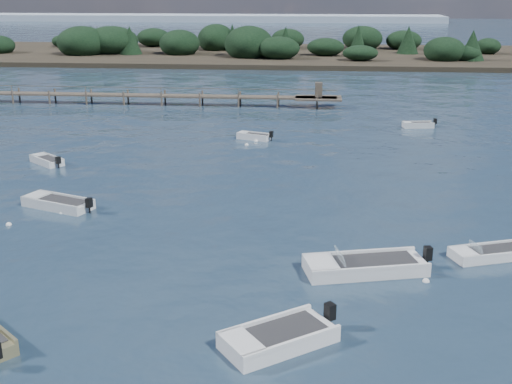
# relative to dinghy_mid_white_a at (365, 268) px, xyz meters

# --- Properties ---
(ground) EXTENTS (400.00, 400.00, 0.00)m
(ground) POSITION_rel_dinghy_mid_white_a_xyz_m (-6.23, 54.43, -0.18)
(ground) COLOR #172737
(ground) RESTS_ON ground
(dinghy_mid_white_a) EXTENTS (6.04, 3.37, 1.39)m
(dinghy_mid_white_a) POSITION_rel_dinghy_mid_white_a_xyz_m (0.00, 0.00, 0.00)
(dinghy_mid_white_a) COLOR silver
(dinghy_mid_white_a) RESTS_ON ground
(tender_far_white) EXTENTS (3.24, 2.04, 1.10)m
(tender_far_white) POSITION_rel_dinghy_mid_white_a_xyz_m (-7.70, 26.39, -0.03)
(tender_far_white) COLOR silver
(tender_far_white) RESTS_ON ground
(tender_far_grey_b) EXTENTS (3.18, 1.53, 1.07)m
(tender_far_grey_b) POSITION_rel_dinghy_mid_white_a_xyz_m (7.09, 32.67, -0.03)
(tender_far_grey_b) COLOR #B3B9BB
(tender_far_grey_b) RESTS_ON ground
(dinghy_mid_grey) EXTENTS (4.72, 3.04, 1.18)m
(dinghy_mid_grey) POSITION_rel_dinghy_mid_white_a_xyz_m (-17.58, 7.45, -0.02)
(dinghy_mid_grey) COLOR #B3B9BB
(dinghy_mid_grey) RESTS_ON ground
(dinghy_mid_white_b) EXTENTS (4.26, 2.70, 1.05)m
(dinghy_mid_white_b) POSITION_rel_dinghy_mid_white_a_xyz_m (6.19, 2.23, -0.04)
(dinghy_mid_white_b) COLOR silver
(dinghy_mid_white_b) RESTS_ON ground
(tender_far_grey) EXTENTS (3.11, 2.85, 1.09)m
(tender_far_grey) POSITION_rel_dinghy_mid_white_a_xyz_m (-22.23, 16.94, -0.03)
(tender_far_grey) COLOR #B3B9BB
(tender_far_grey) RESTS_ON ground
(dinghy_extra_a) EXTENTS (4.52, 4.08, 1.32)m
(dinghy_extra_a) POSITION_rel_dinghy_mid_white_a_xyz_m (-3.56, -6.69, -0.00)
(dinghy_extra_a) COLOR silver
(dinghy_extra_a) RESTS_ON ground
(buoy_b) EXTENTS (0.32, 0.32, 0.32)m
(buoy_b) POSITION_rel_dinghy_mid_white_a_xyz_m (2.66, -0.79, -0.18)
(buoy_b) COLOR silver
(buoy_b) RESTS_ON ground
(buoy_c) EXTENTS (0.32, 0.32, 0.32)m
(buoy_c) POSITION_rel_dinghy_mid_white_a_xyz_m (-19.15, 4.30, -0.18)
(buoy_c) COLOR silver
(buoy_c) RESTS_ON ground
(buoy_e) EXTENTS (0.32, 0.32, 0.32)m
(buoy_e) POSITION_rel_dinghy_mid_white_a_xyz_m (-8.11, 24.16, -0.18)
(buoy_e) COLOR silver
(buoy_e) RESTS_ON ground
(buoy_extra_a) EXTENTS (0.32, 0.32, 0.32)m
(buoy_extra_a) POSITION_rel_dinghy_mid_white_a_xyz_m (-7.46, 25.65, -0.18)
(buoy_extra_a) COLOR silver
(buoy_extra_a) RESTS_ON ground
(buoy_extra_b) EXTENTS (0.32, 0.32, 0.32)m
(buoy_extra_b) POSITION_rel_dinghy_mid_white_a_xyz_m (-16.95, 6.47, -0.18)
(buoy_extra_b) COLOR silver
(buoy_extra_b) RESTS_ON ground
(jetty) EXTENTS (64.50, 3.20, 3.40)m
(jetty) POSITION_rel_dinghy_mid_white_a_xyz_m (-27.97, 42.42, 0.80)
(jetty) COLOR #4E4439
(jetty) RESTS_ON ground
(far_headland) EXTENTS (190.00, 40.00, 5.80)m
(far_headland) POSITION_rel_dinghy_mid_white_a_xyz_m (18.77, 94.43, 1.78)
(far_headland) COLOR black
(far_headland) RESTS_ON ground
(distant_haze) EXTENTS (280.00, 20.00, 2.40)m
(distant_haze) POSITION_rel_dinghy_mid_white_a_xyz_m (-96.23, 224.43, -0.18)
(distant_haze) COLOR #909FB2
(distant_haze) RESTS_ON ground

